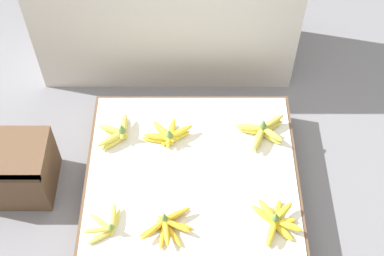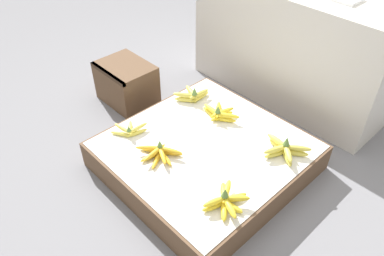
{
  "view_description": "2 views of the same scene",
  "coord_description": "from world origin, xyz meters",
  "px_view_note": "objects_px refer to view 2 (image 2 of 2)",
  "views": [
    {
      "loc": [
        -0.0,
        -1.25,
        2.19
      ],
      "look_at": [
        -0.01,
        0.14,
        0.35
      ],
      "focal_mm": 50.0,
      "sensor_mm": 36.0,
      "label": 1
    },
    {
      "loc": [
        1.03,
        -1.07,
        1.51
      ],
      "look_at": [
        -0.14,
        0.03,
        0.18
      ],
      "focal_mm": 35.0,
      "sensor_mm": 36.0,
      "label": 2
    }
  ],
  "objects_px": {
    "banana_bunch_middle_left": "(192,95)",
    "banana_bunch_middle_right": "(284,149)",
    "banana_bunch_front_right": "(226,200)",
    "banana_bunch_middle_midleft": "(219,113)",
    "wooden_crate": "(127,83)",
    "banana_bunch_front_midleft": "(159,153)",
    "banana_bunch_front_left": "(130,130)"
  },
  "relations": [
    {
      "from": "banana_bunch_front_right",
      "to": "banana_bunch_middle_right",
      "type": "xyz_separation_m",
      "value": [
        -0.02,
        0.46,
        0.0
      ]
    },
    {
      "from": "banana_bunch_front_midleft",
      "to": "banana_bunch_middle_right",
      "type": "xyz_separation_m",
      "value": [
        0.43,
        0.48,
        0.01
      ]
    },
    {
      "from": "wooden_crate",
      "to": "banana_bunch_front_midleft",
      "type": "height_order",
      "value": "wooden_crate"
    },
    {
      "from": "banana_bunch_front_midleft",
      "to": "banana_bunch_middle_left",
      "type": "height_order",
      "value": "banana_bunch_middle_left"
    },
    {
      "from": "banana_bunch_front_right",
      "to": "banana_bunch_middle_right",
      "type": "height_order",
      "value": "banana_bunch_middle_right"
    },
    {
      "from": "banana_bunch_middle_left",
      "to": "banana_bunch_middle_right",
      "type": "height_order",
      "value": "banana_bunch_middle_right"
    },
    {
      "from": "wooden_crate",
      "to": "banana_bunch_front_right",
      "type": "bearing_deg",
      "value": -13.99
    },
    {
      "from": "banana_bunch_front_midleft",
      "to": "banana_bunch_middle_midleft",
      "type": "distance_m",
      "value": 0.46
    },
    {
      "from": "banana_bunch_middle_left",
      "to": "banana_bunch_middle_right",
      "type": "bearing_deg",
      "value": 0.58
    },
    {
      "from": "banana_bunch_front_midleft",
      "to": "banana_bunch_front_left",
      "type": "bearing_deg",
      "value": -179.75
    },
    {
      "from": "banana_bunch_middle_midleft",
      "to": "banana_bunch_front_right",
      "type": "bearing_deg",
      "value": -43.82
    },
    {
      "from": "banana_bunch_front_left",
      "to": "banana_bunch_middle_left",
      "type": "distance_m",
      "value": 0.47
    },
    {
      "from": "banana_bunch_middle_left",
      "to": "banana_bunch_middle_right",
      "type": "xyz_separation_m",
      "value": [
        0.68,
        0.01,
        -0.0
      ]
    },
    {
      "from": "banana_bunch_middle_left",
      "to": "banana_bunch_middle_midleft",
      "type": "relative_size",
      "value": 0.88
    },
    {
      "from": "banana_bunch_front_left",
      "to": "banana_bunch_front_right",
      "type": "bearing_deg",
      "value": 1.46
    },
    {
      "from": "wooden_crate",
      "to": "banana_bunch_middle_left",
      "type": "xyz_separation_m",
      "value": [
        0.47,
        0.16,
        0.06
      ]
    },
    {
      "from": "wooden_crate",
      "to": "banana_bunch_middle_left",
      "type": "bearing_deg",
      "value": 18.94
    },
    {
      "from": "banana_bunch_front_right",
      "to": "banana_bunch_middle_midleft",
      "type": "bearing_deg",
      "value": 136.18
    },
    {
      "from": "banana_bunch_front_midleft",
      "to": "banana_bunch_middle_left",
      "type": "relative_size",
      "value": 1.06
    },
    {
      "from": "banana_bunch_front_right",
      "to": "banana_bunch_middle_left",
      "type": "relative_size",
      "value": 1.04
    },
    {
      "from": "banana_bunch_front_midleft",
      "to": "banana_bunch_middle_midleft",
      "type": "relative_size",
      "value": 0.93
    },
    {
      "from": "banana_bunch_front_midleft",
      "to": "wooden_crate",
      "type": "bearing_deg",
      "value": 156.8
    },
    {
      "from": "wooden_crate",
      "to": "banana_bunch_front_midleft",
      "type": "distance_m",
      "value": 0.79
    },
    {
      "from": "banana_bunch_front_midleft",
      "to": "banana_bunch_middle_right",
      "type": "relative_size",
      "value": 0.94
    },
    {
      "from": "banana_bunch_middle_midleft",
      "to": "banana_bunch_middle_right",
      "type": "xyz_separation_m",
      "value": [
        0.44,
        0.02,
        0.0
      ]
    },
    {
      "from": "banana_bunch_front_left",
      "to": "banana_bunch_front_right",
      "type": "distance_m",
      "value": 0.71
    },
    {
      "from": "wooden_crate",
      "to": "banana_bunch_middle_right",
      "type": "relative_size",
      "value": 1.51
    },
    {
      "from": "wooden_crate",
      "to": "banana_bunch_front_left",
      "type": "bearing_deg",
      "value": -33.48
    },
    {
      "from": "banana_bunch_front_midleft",
      "to": "banana_bunch_middle_left",
      "type": "distance_m",
      "value": 0.53
    },
    {
      "from": "banana_bunch_front_left",
      "to": "banana_bunch_middle_left",
      "type": "height_order",
      "value": "banana_bunch_middle_left"
    },
    {
      "from": "banana_bunch_front_left",
      "to": "banana_bunch_front_right",
      "type": "height_order",
      "value": "banana_bunch_front_right"
    },
    {
      "from": "banana_bunch_front_left",
      "to": "banana_bunch_middle_midleft",
      "type": "relative_size",
      "value": 0.77
    }
  ]
}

